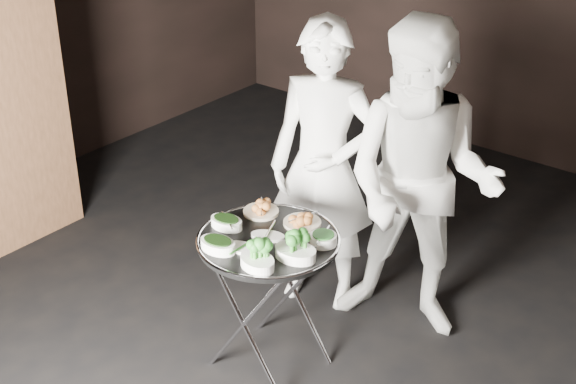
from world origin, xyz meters
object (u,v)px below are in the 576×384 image
Objects in this scene: serving_tray at (269,240)px; waiter_right at (421,185)px; tray_stand at (269,297)px; waiter_left at (324,168)px.

serving_tray is 0.86m from waiter_right.
tray_stand is 1.07× the size of serving_tray.
tray_stand is at bearing -95.28° from waiter_left.
waiter_left is at bearing 172.03° from waiter_right.
waiter_right reaches higher than tray_stand.
waiter_right is (0.39, 0.75, 0.45)m from tray_stand.
waiter_right is (0.55, 0.09, 0.04)m from waiter_left.
serving_tray is at bearing -134.28° from waiter_right.
waiter_right is at bearing 62.81° from tray_stand.
waiter_left is 0.95× the size of waiter_right.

